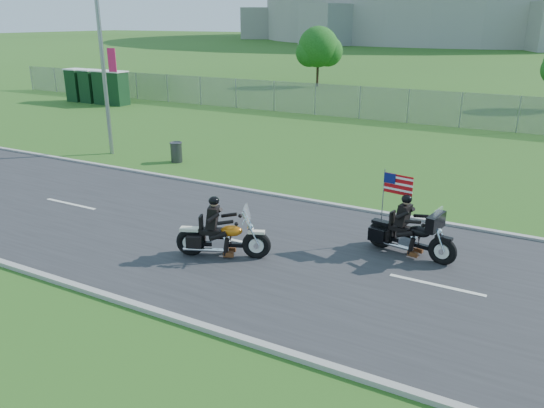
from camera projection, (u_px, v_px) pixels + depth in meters
The scene contains 14 objects.
ground at pixel (284, 253), 14.12m from camera, with size 420.00×420.00×0.00m, color #274C17.
road at pixel (284, 252), 14.11m from camera, with size 120.00×8.00×0.04m, color #28282B.
curb_north at pixel (340, 206), 17.46m from camera, with size 120.00×0.18×0.12m, color #9E9B93.
curb_south at pixel (192, 324), 10.74m from camera, with size 120.00×0.18×0.12m, color #9E9B93.
fence at pixel (360, 103), 32.63m from camera, with size 60.00×0.03×2.00m, color gray.
streetlight at pixel (103, 25), 22.79m from camera, with size 0.90×2.46×10.00m.
porta_toilet_a at pixel (118, 89), 37.71m from camera, with size 1.10×1.10×2.30m, color black.
porta_toilet_b at pixel (104, 88), 38.34m from camera, with size 1.10×1.10×2.30m, color black.
porta_toilet_c at pixel (90, 87), 38.97m from camera, with size 1.10×1.10×2.30m, color black.
porta_toilet_d at pixel (76, 86), 39.60m from camera, with size 1.10×1.10×2.30m, color black.
tree_fence_mid at pixel (319, 49), 47.54m from camera, with size 3.96×3.69×5.30m.
motorcycle_lead at pixel (222, 238), 13.67m from camera, with size 2.38×1.23×1.68m.
motorcycle_follow at pixel (411, 236), 13.74m from camera, with size 2.46×0.96×2.06m.
trash_can at pixel (176, 152), 22.88m from camera, with size 0.49×0.49×0.85m, color #303035.
Camera 1 is at (5.85, -11.49, 5.90)m, focal length 35.00 mm.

